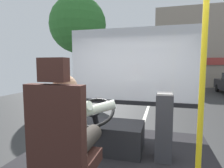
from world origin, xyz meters
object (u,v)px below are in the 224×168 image
at_px(handrail_pole, 202,81).
at_px(steering_console, 105,135).
at_px(driver_seat, 63,148).
at_px(fare_box, 164,127).
at_px(bus_driver, 70,127).

bearing_deg(handrail_pole, steering_console, 139.85).
height_order(driver_seat, handrail_pole, handrail_pole).
relative_size(steering_console, handrail_pole, 0.49).
distance_m(handrail_pole, fare_box, 1.12).
xyz_separation_m(bus_driver, handrail_pole, (1.09, 0.13, 0.43)).
bearing_deg(driver_seat, fare_box, 53.07).
distance_m(steering_console, fare_box, 0.86).
bearing_deg(fare_box, steering_console, 174.94).
xyz_separation_m(handrail_pole, fare_box, (-0.27, 0.85, -0.68)).
height_order(driver_seat, fare_box, driver_seat).
xyz_separation_m(driver_seat, bus_driver, (0.00, 0.12, 0.14)).
height_order(handrail_pole, fare_box, handrail_pole).
bearing_deg(driver_seat, steering_console, 90.00).
distance_m(bus_driver, fare_box, 1.30).
bearing_deg(steering_console, bus_driver, -90.00).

